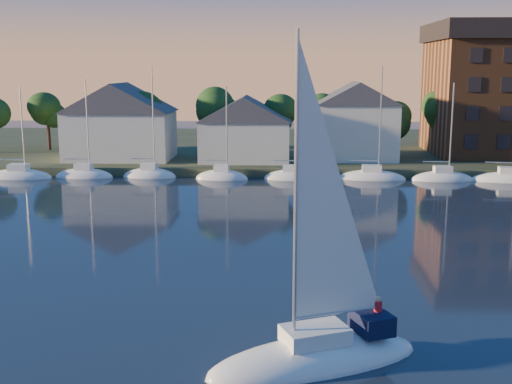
# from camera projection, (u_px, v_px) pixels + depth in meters

# --- Properties ---
(shoreline_land) EXTENTS (160.00, 50.00, 2.00)m
(shoreline_land) POSITION_uv_depth(u_px,v_px,m) (291.00, 151.00, 98.51)
(shoreline_land) COLOR #2C3820
(shoreline_land) RESTS_ON ground
(wooden_dock) EXTENTS (120.00, 3.00, 1.00)m
(wooden_dock) POSITION_uv_depth(u_px,v_px,m) (293.00, 175.00, 75.95)
(wooden_dock) COLOR brown
(wooden_dock) RESTS_ON ground
(clubhouse_west) EXTENTS (13.65, 9.45, 9.64)m
(clubhouse_west) POSITION_uv_depth(u_px,v_px,m) (120.00, 120.00, 81.59)
(clubhouse_west) COLOR silver
(clubhouse_west) RESTS_ON shoreline_land
(clubhouse_centre) EXTENTS (11.55, 8.40, 8.08)m
(clubhouse_centre) POSITION_uv_depth(u_px,v_px,m) (245.00, 128.00, 80.12)
(clubhouse_centre) COLOR silver
(clubhouse_centre) RESTS_ON shoreline_land
(clubhouse_east) EXTENTS (10.50, 8.40, 9.80)m
(clubhouse_east) POSITION_uv_depth(u_px,v_px,m) (356.00, 120.00, 81.36)
(clubhouse_east) COLOR silver
(clubhouse_east) RESTS_ON shoreline_land
(tree_line) EXTENTS (93.40, 5.40, 8.90)m
(tree_line) POSITION_uv_depth(u_px,v_px,m) (308.00, 108.00, 85.30)
(tree_line) COLOR #3C261B
(tree_line) RESTS_ON shoreline_land
(moored_fleet) EXTENTS (71.50, 2.40, 12.05)m
(moored_fleet) POSITION_uv_depth(u_px,v_px,m) (224.00, 178.00, 73.31)
(moored_fleet) COLOR white
(moored_fleet) RESTS_ON ground
(hero_sailboat) EXTENTS (10.23, 6.62, 15.07)m
(hero_sailboat) POSITION_uv_depth(u_px,v_px,m) (318.00, 349.00, 27.49)
(hero_sailboat) COLOR white
(hero_sailboat) RESTS_ON ground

